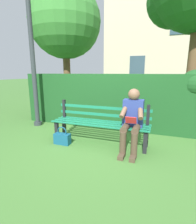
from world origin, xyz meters
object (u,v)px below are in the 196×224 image
object	(u,v)px
person_seated	(132,119)
lamp_post	(31,43)
park_bench	(101,123)
tree_far	(63,24)
handbag	(62,138)

from	to	relation	value
person_seated	lamp_post	world-z (taller)	lamp_post
person_seated	park_bench	bearing A→B (deg)	-13.31
park_bench	lamp_post	world-z (taller)	lamp_post
tree_far	lamp_post	xyz separation A→B (m)	(-0.45, 2.42, -1.05)
person_seated	tree_far	size ratio (longest dim) A/B	0.25
tree_far	handbag	bearing A→B (deg)	118.53
handbag	lamp_post	world-z (taller)	lamp_post
handbag	lamp_post	distance (m)	2.68
lamp_post	park_bench	bearing A→B (deg)	164.77
handbag	park_bench	bearing A→B (deg)	-153.23
park_bench	person_seated	distance (m)	0.73
tree_far	lamp_post	distance (m)	2.68
person_seated	handbag	xyz separation A→B (m)	(1.41, 0.21, -0.51)
park_bench	lamp_post	distance (m)	2.82
tree_far	person_seated	bearing A→B (deg)	135.69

